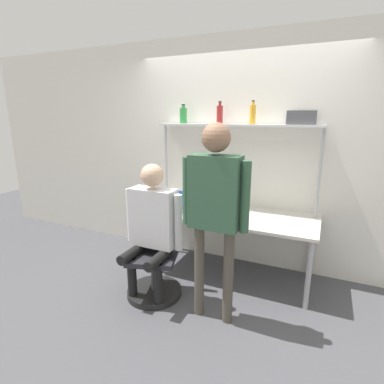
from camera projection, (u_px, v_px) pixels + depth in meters
name	position (u px, v px, depth m)	size (l,w,h in m)	color
ground_plane	(213.00, 290.00, 3.18)	(12.00, 12.00, 0.00)	#4C4C51
wall_back	(239.00, 154.00, 3.58)	(8.00, 0.06, 2.70)	silver
desk	(227.00, 219.00, 3.38)	(1.95, 0.77, 0.74)	beige
shelf_unit	(236.00, 146.00, 3.40)	(1.86, 0.25, 1.71)	silver
monitor	(213.00, 182.00, 3.65)	(0.62, 0.16, 0.47)	#333338
laptop	(175.00, 205.00, 3.43)	(0.31, 0.25, 0.24)	#BCBCC1
cell_phone	(193.00, 213.00, 3.35)	(0.07, 0.15, 0.01)	silver
office_chair	(155.00, 268.00, 3.08)	(0.57, 0.57, 0.91)	black
person_seated	(152.00, 221.00, 2.91)	(0.62, 0.47, 1.36)	black
person_standing	(215.00, 199.00, 2.49)	(0.59, 0.24, 1.75)	#4C473D
bottle_green	(183.00, 115.00, 3.58)	(0.09, 0.09, 0.22)	#2D8C3F
bottle_amber	(253.00, 114.00, 3.24)	(0.06, 0.06, 0.25)	gold
bottle_red	(220.00, 114.00, 3.39)	(0.07, 0.07, 0.25)	maroon
storage_box	(302.00, 118.00, 3.05)	(0.28, 0.17, 0.14)	#4C4C51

